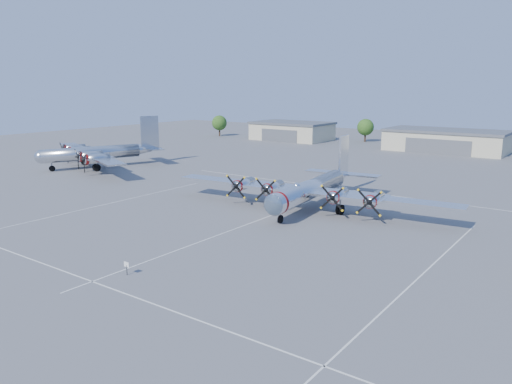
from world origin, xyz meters
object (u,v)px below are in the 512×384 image
Objects in this scene: hangar_center at (446,140)px; tree_far_west at (219,123)px; info_placard at (127,266)px; tree_west at (365,127)px; bomber_west at (99,167)px; hangar_west at (292,131)px; main_bomber_b29 at (312,207)px.

tree_far_west is at bearing -176.76° from hangar_center.
tree_west is at bearing 103.27° from info_placard.
tree_west is (-25.00, 8.04, 1.51)m from hangar_center.
tree_far_west reaches higher than bomber_west.
hangar_west is at bearing 180.00° from hangar_center.
bomber_west reaches higher than main_bomber_b29.
tree_far_west is 46.57m from tree_west.
tree_far_west reaches higher than hangar_center.
info_placard is at bearing -65.48° from hangar_west.
hangar_center is 101.26m from info_placard.
tree_west is 78.32m from bomber_west.
tree_west is 112.42m from info_placard.
bomber_west is at bearing -108.07° from tree_west.
info_placard is (-0.78, -31.03, 0.84)m from main_bomber_b29.
hangar_west is 3.40× the size of tree_far_west.
hangar_center is at bearing 74.84° from bomber_west.
hangar_center is at bearing 90.46° from info_placard.
tree_west reaches higher than hangar_center.
info_placard is (46.18, -101.24, -1.88)m from hangar_west.
bomber_west is at bearing 169.99° from main_bomber_b29.
hangar_west is 0.57× the size of main_bomber_b29.
hangar_center is 70.13m from tree_far_west.
main_bomber_b29 is (71.96, -66.25, -4.22)m from tree_far_west.
main_bomber_b29 is (1.96, -70.21, -2.71)m from hangar_center.
main_bomber_b29 is 31.05m from info_placard.
tree_far_west is (-70.00, -3.96, 1.51)m from hangar_center.
tree_far_west is at bearing 125.99° from info_placard.
hangar_center is 0.72× the size of main_bomber_b29.
hangar_west is 3.40× the size of tree_west.
bomber_west is at bearing -71.60° from tree_far_west.
bomber_west is at bearing 145.09° from info_placard.
tree_west is at bearing 93.37° from bomber_west.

